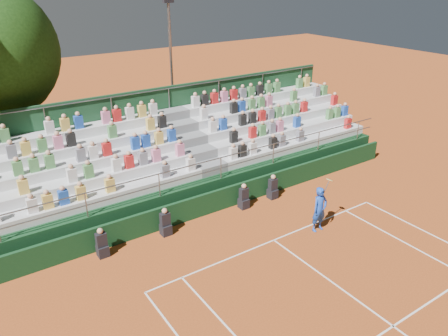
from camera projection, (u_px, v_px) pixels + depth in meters
ground at (274, 240)px, 17.09m from camera, size 90.00×90.00×0.00m
courtside_wall at (228, 197)px, 19.31m from camera, size 20.00×0.15×1.00m
line_officials at (202, 212)px, 18.15m from camera, size 8.51×0.40×1.19m
grandstand at (191, 161)px, 21.51m from camera, size 20.00×5.20×4.40m
tennis_player at (320, 209)px, 17.41m from camera, size 0.88×0.46×2.22m
floodlight_mast at (171, 61)px, 25.31m from camera, size 0.60×0.25×8.39m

